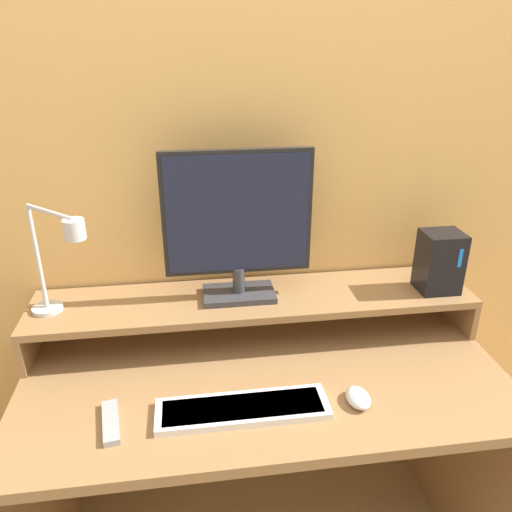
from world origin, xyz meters
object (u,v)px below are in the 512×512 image
(router_dock, at_px, (440,262))
(keyboard, at_px, (243,409))
(remote_control, at_px, (111,422))
(desk_lamp, at_px, (58,258))
(monitor, at_px, (238,223))
(mouse, at_px, (358,398))

(router_dock, relative_size, keyboard, 0.44)
(keyboard, xyz_separation_m, remote_control, (-0.32, 0.00, -0.00))
(desk_lamp, height_order, remote_control, desk_lamp)
(desk_lamp, bearing_deg, monitor, 8.42)
(desk_lamp, bearing_deg, router_dock, 1.61)
(keyboard, height_order, mouse, mouse)
(keyboard, bearing_deg, remote_control, 179.96)
(keyboard, distance_m, remote_control, 0.32)
(keyboard, relative_size, remote_control, 2.84)
(mouse, bearing_deg, monitor, 126.22)
(monitor, distance_m, desk_lamp, 0.48)
(monitor, xyz_separation_m, router_dock, (0.60, -0.04, -0.14))
(mouse, bearing_deg, desk_lamp, 158.87)
(desk_lamp, xyz_separation_m, mouse, (0.74, -0.28, -0.31))
(desk_lamp, relative_size, mouse, 3.64)
(desk_lamp, xyz_separation_m, keyboard, (0.45, -0.28, -0.31))
(keyboard, bearing_deg, monitor, 84.97)
(router_dock, bearing_deg, desk_lamp, -178.39)
(desk_lamp, xyz_separation_m, remote_control, (0.13, -0.28, -0.31))
(remote_control, bearing_deg, router_dock, 17.99)
(keyboard, relative_size, mouse, 4.86)
(monitor, distance_m, remote_control, 0.61)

